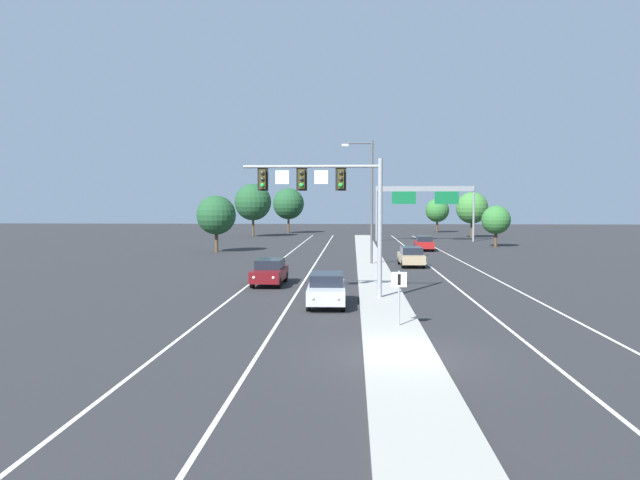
{
  "coord_description": "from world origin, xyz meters",
  "views": [
    {
      "loc": [
        -1.57,
        -19.02,
        4.98
      ],
      "look_at": [
        -3.2,
        10.09,
        3.2
      ],
      "focal_mm": 32.66,
      "sensor_mm": 36.0,
      "label": 1
    }
  ],
  "objects_px": {
    "street_lamp_median": "(369,195)",
    "car_oncoming_darkred": "(270,272)",
    "car_receding_tan": "(411,256)",
    "tree_far_right_a": "(496,220)",
    "car_receding_red": "(424,243)",
    "highway_sign_gantry": "(425,196)",
    "tree_far_right_b": "(437,210)",
    "car_oncoming_silver": "(327,289)",
    "overhead_signal_mast": "(331,195)",
    "median_sign_post": "(399,290)",
    "tree_far_left_a": "(253,202)",
    "tree_far_right_c": "(472,208)",
    "tree_far_left_c": "(216,215)",
    "tree_far_left_b": "(288,204)"
  },
  "relations": [
    {
      "from": "car_oncoming_darkred",
      "to": "median_sign_post",
      "type": "bearing_deg",
      "value": -60.88
    },
    {
      "from": "tree_far_right_b",
      "to": "tree_far_left_c",
      "type": "xyz_separation_m",
      "value": [
        -29.29,
        -44.22,
        -0.08
      ]
    },
    {
      "from": "street_lamp_median",
      "to": "tree_far_left_b",
      "type": "height_order",
      "value": "street_lamp_median"
    },
    {
      "from": "tree_far_right_b",
      "to": "car_oncoming_silver",
      "type": "bearing_deg",
      "value": -102.12
    },
    {
      "from": "tree_far_right_a",
      "to": "tree_far_left_a",
      "type": "distance_m",
      "value": 37.81
    },
    {
      "from": "street_lamp_median",
      "to": "car_oncoming_darkred",
      "type": "bearing_deg",
      "value": -118.34
    },
    {
      "from": "overhead_signal_mast",
      "to": "tree_far_right_c",
      "type": "height_order",
      "value": "overhead_signal_mast"
    },
    {
      "from": "car_oncoming_silver",
      "to": "car_receding_tan",
      "type": "xyz_separation_m",
      "value": [
        5.99,
        18.51,
        0.0
      ]
    },
    {
      "from": "overhead_signal_mast",
      "to": "median_sign_post",
      "type": "bearing_deg",
      "value": -67.22
    },
    {
      "from": "car_receding_tan",
      "to": "car_oncoming_darkred",
      "type": "bearing_deg",
      "value": -131.19
    },
    {
      "from": "overhead_signal_mast",
      "to": "highway_sign_gantry",
      "type": "bearing_deg",
      "value": 77.47
    },
    {
      "from": "overhead_signal_mast",
      "to": "tree_far_right_a",
      "type": "relative_size",
      "value": 1.49
    },
    {
      "from": "car_receding_tan",
      "to": "tree_far_right_c",
      "type": "bearing_deg",
      "value": 72.38
    },
    {
      "from": "car_receding_red",
      "to": "tree_far_left_a",
      "type": "relative_size",
      "value": 0.55
    },
    {
      "from": "tree_far_left_b",
      "to": "tree_far_right_b",
      "type": "bearing_deg",
      "value": 8.53
    },
    {
      "from": "tree_far_left_a",
      "to": "tree_far_right_c",
      "type": "bearing_deg",
      "value": -1.09
    },
    {
      "from": "median_sign_post",
      "to": "tree_far_right_b",
      "type": "xyz_separation_m",
      "value": [
        13.18,
        81.25,
        2.36
      ]
    },
    {
      "from": "street_lamp_median",
      "to": "tree_far_left_c",
      "type": "distance_m",
      "value": 20.06
    },
    {
      "from": "car_oncoming_silver",
      "to": "tree_far_right_b",
      "type": "xyz_separation_m",
      "value": [
        16.31,
        75.95,
        3.12
      ]
    },
    {
      "from": "street_lamp_median",
      "to": "car_receding_tan",
      "type": "distance_m",
      "value": 6.06
    },
    {
      "from": "car_receding_tan",
      "to": "tree_far_right_c",
      "type": "distance_m",
      "value": 43.69
    },
    {
      "from": "overhead_signal_mast",
      "to": "car_receding_tan",
      "type": "relative_size",
      "value": 1.61
    },
    {
      "from": "car_oncoming_darkred",
      "to": "car_oncoming_silver",
      "type": "bearing_deg",
      "value": -62.0
    },
    {
      "from": "tree_far_right_a",
      "to": "car_receding_tan",
      "type": "bearing_deg",
      "value": -118.43
    },
    {
      "from": "car_receding_tan",
      "to": "tree_far_right_a",
      "type": "bearing_deg",
      "value": 61.57
    },
    {
      "from": "overhead_signal_mast",
      "to": "highway_sign_gantry",
      "type": "xyz_separation_m",
      "value": [
        10.88,
        48.96,
        0.67
      ]
    },
    {
      "from": "street_lamp_median",
      "to": "overhead_signal_mast",
      "type": "bearing_deg",
      "value": -98.01
    },
    {
      "from": "tree_far_right_c",
      "to": "street_lamp_median",
      "type": "bearing_deg",
      "value": -112.11
    },
    {
      "from": "median_sign_post",
      "to": "car_oncoming_silver",
      "type": "xyz_separation_m",
      "value": [
        -3.13,
        5.29,
        -0.77
      ]
    },
    {
      "from": "street_lamp_median",
      "to": "tree_far_left_a",
      "type": "relative_size",
      "value": 1.22
    },
    {
      "from": "highway_sign_gantry",
      "to": "tree_far_right_a",
      "type": "relative_size",
      "value": 2.73
    },
    {
      "from": "car_receding_red",
      "to": "car_receding_tan",
      "type": "bearing_deg",
      "value": -100.45
    },
    {
      "from": "street_lamp_median",
      "to": "car_oncoming_darkred",
      "type": "xyz_separation_m",
      "value": [
        -6.48,
        -12.01,
        -4.97
      ]
    },
    {
      "from": "car_oncoming_silver",
      "to": "tree_far_left_b",
      "type": "distance_m",
      "value": 72.83
    },
    {
      "from": "median_sign_post",
      "to": "tree_far_left_c",
      "type": "height_order",
      "value": "tree_far_left_c"
    },
    {
      "from": "overhead_signal_mast",
      "to": "street_lamp_median",
      "type": "xyz_separation_m",
      "value": [
        2.46,
        17.48,
        0.3
      ]
    },
    {
      "from": "median_sign_post",
      "to": "tree_far_left_a",
      "type": "bearing_deg",
      "value": 104.62
    },
    {
      "from": "overhead_signal_mast",
      "to": "tree_far_left_a",
      "type": "bearing_deg",
      "value": 103.59
    },
    {
      "from": "highway_sign_gantry",
      "to": "tree_far_left_a",
      "type": "relative_size",
      "value": 1.62
    },
    {
      "from": "overhead_signal_mast",
      "to": "median_sign_post",
      "type": "distance_m",
      "value": 8.62
    },
    {
      "from": "median_sign_post",
      "to": "tree_far_right_c",
      "type": "height_order",
      "value": "tree_far_right_c"
    },
    {
      "from": "tree_far_right_a",
      "to": "tree_far_left_c",
      "type": "distance_m",
      "value": 32.43
    },
    {
      "from": "tree_far_left_b",
      "to": "median_sign_post",
      "type": "bearing_deg",
      "value": -80.48
    },
    {
      "from": "tree_far_right_b",
      "to": "tree_far_right_c",
      "type": "height_order",
      "value": "tree_far_right_c"
    },
    {
      "from": "car_oncoming_silver",
      "to": "tree_far_left_a",
      "type": "xyz_separation_m",
      "value": [
        -14.07,
        60.63,
        4.52
      ]
    },
    {
      "from": "car_receding_tan",
      "to": "car_receding_red",
      "type": "relative_size",
      "value": 1.0
    },
    {
      "from": "overhead_signal_mast",
      "to": "car_oncoming_silver",
      "type": "height_order",
      "value": "overhead_signal_mast"
    },
    {
      "from": "tree_far_left_c",
      "to": "overhead_signal_mast",
      "type": "bearing_deg",
      "value": -66.32
    },
    {
      "from": "tree_far_right_b",
      "to": "tree_far_left_c",
      "type": "relative_size",
      "value": 1.02
    },
    {
      "from": "car_receding_tan",
      "to": "tree_far_right_b",
      "type": "xyz_separation_m",
      "value": [
        10.32,
        57.45,
        3.12
      ]
    }
  ]
}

